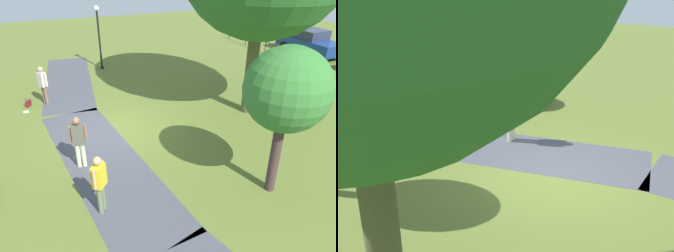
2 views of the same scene
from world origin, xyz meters
The scene contains 11 objects.
ground_plane centered at (0.00, 0.00, 0.00)m, with size 48.00×48.00×0.00m, color #5D6D2D.
footpath_segment_near centered at (-6.02, -1.03, 0.00)m, with size 8.19×3.04×0.01m.
footpath_segment_mid centered at (1.92, -0.90, 0.00)m, with size 8.23×3.29×0.01m.
young_tree_near_path centered at (4.96, 3.10, 2.93)m, with size 2.10×2.10×4.01m.
lamp_post centered at (-7.35, 1.00, 2.09)m, with size 0.28×0.28×3.38m.
woman_with_handbag centered at (-3.40, -2.26, 0.97)m, with size 0.46×0.39×1.67m.
man_near_boulder centered at (4.09, -1.38, 0.93)m, with size 0.43×0.41×1.62m.
passerby_on_path centered at (1.91, -1.55, 0.97)m, with size 0.28×0.52×1.67m.
handbag_on_grass centered at (-3.42, -2.98, 0.14)m, with size 0.37×0.37×0.31m.
frisbee_on_grass centered at (-2.85, -3.10, 0.01)m, with size 0.24×0.24×0.02m.
parked_hatchback_blue centered at (-5.40, 13.88, 0.81)m, with size 4.31×2.02×1.56m.
Camera 1 is at (10.61, -2.21, 5.83)m, focal length 34.99 mm.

